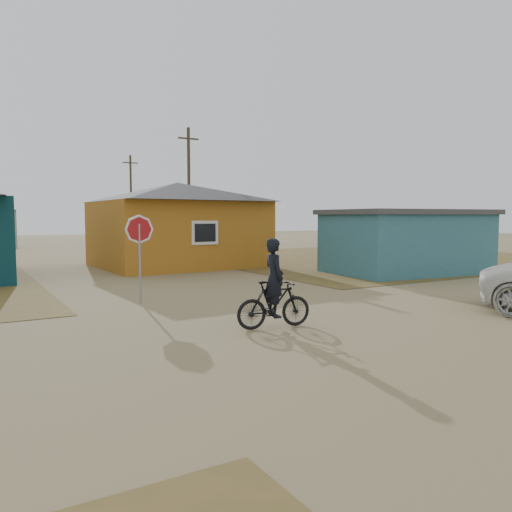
{
  "coord_description": "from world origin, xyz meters",
  "views": [
    {
      "loc": [
        -6.27,
        -8.0,
        2.3
      ],
      "look_at": [
        0.26,
        3.0,
        1.3
      ],
      "focal_mm": 35.0,
      "sensor_mm": 36.0,
      "label": 1
    }
  ],
  "objects": [
    {
      "name": "house_yellow",
      "position": [
        2.5,
        14.0,
        2.0
      ],
      "size": [
        7.72,
        6.76,
        3.9
      ],
      "color": "#A9671A",
      "rests_on": "ground"
    },
    {
      "name": "utility_pole_near",
      "position": [
        6.5,
        22.0,
        4.14
      ],
      "size": [
        1.4,
        0.2,
        8.0
      ],
      "color": "#433428",
      "rests_on": "ground"
    },
    {
      "name": "grass_ne",
      "position": [
        14.0,
        13.0,
        0.01
      ],
      "size": [
        20.0,
        18.0,
        0.0
      ],
      "primitive_type": "cube",
      "color": "brown",
      "rests_on": "ground"
    },
    {
      "name": "ground",
      "position": [
        0.0,
        0.0,
        0.0
      ],
      "size": [
        120.0,
        120.0,
        0.0
      ],
      "primitive_type": "plane",
      "color": "olive"
    },
    {
      "name": "utility_pole_far",
      "position": [
        7.5,
        38.0,
        4.14
      ],
      "size": [
        1.4,
        0.2,
        8.0
      ],
      "color": "#433428",
      "rests_on": "ground"
    },
    {
      "name": "shed_turquoise",
      "position": [
        9.5,
        6.5,
        1.31
      ],
      "size": [
        6.71,
        4.93,
        2.6
      ],
      "color": "#376E79",
      "rests_on": "ground"
    },
    {
      "name": "house_beige_east",
      "position": [
        10.0,
        40.0,
        1.86
      ],
      "size": [
        6.95,
        6.05,
        3.6
      ],
      "color": "tan",
      "rests_on": "ground"
    },
    {
      "name": "cyclist",
      "position": [
        -0.74,
        0.59,
        0.68
      ],
      "size": [
        1.7,
        0.68,
        1.87
      ],
      "color": "black",
      "rests_on": "ground"
    },
    {
      "name": "stop_sign",
      "position": [
        -2.19,
        4.95,
        1.75
      ],
      "size": [
        0.73,
        0.34,
        2.37
      ],
      "color": "gray",
      "rests_on": "ground"
    }
  ]
}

